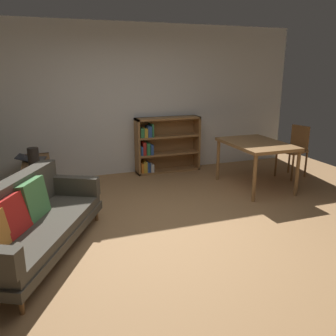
{
  "coord_description": "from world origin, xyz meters",
  "views": [
    {
      "loc": [
        -1.45,
        -3.67,
        1.93
      ],
      "look_at": [
        0.06,
        0.5,
        0.66
      ],
      "focal_mm": 37.57,
      "sensor_mm": 36.0,
      "label": 1
    }
  ],
  "objects_px": {
    "dining_chair_near": "(295,148)",
    "open_laptop": "(33,159)",
    "fabric_couch": "(27,221)",
    "bookshelf": "(163,145)",
    "dining_table": "(256,147)",
    "desk_speaker": "(33,157)",
    "media_console": "(38,180)"
  },
  "relations": [
    {
      "from": "media_console",
      "to": "bookshelf",
      "type": "distance_m",
      "value": 2.39
    },
    {
      "from": "media_console",
      "to": "dining_chair_near",
      "type": "relative_size",
      "value": 1.25
    },
    {
      "from": "media_console",
      "to": "desk_speaker",
      "type": "xyz_separation_m",
      "value": [
        -0.02,
        -0.24,
        0.42
      ]
    },
    {
      "from": "dining_chair_near",
      "to": "open_laptop",
      "type": "bearing_deg",
      "value": 172.63
    },
    {
      "from": "desk_speaker",
      "to": "dining_chair_near",
      "type": "relative_size",
      "value": 0.29
    },
    {
      "from": "fabric_couch",
      "to": "dining_table",
      "type": "bearing_deg",
      "value": 17.32
    },
    {
      "from": "desk_speaker",
      "to": "dining_chair_near",
      "type": "distance_m",
      "value": 4.44
    },
    {
      "from": "open_laptop",
      "to": "dining_table",
      "type": "bearing_deg",
      "value": -14.15
    },
    {
      "from": "desk_speaker",
      "to": "bookshelf",
      "type": "xyz_separation_m",
      "value": [
        2.3,
        0.92,
        -0.18
      ]
    },
    {
      "from": "fabric_couch",
      "to": "bookshelf",
      "type": "distance_m",
      "value": 3.46
    },
    {
      "from": "fabric_couch",
      "to": "bookshelf",
      "type": "bearing_deg",
      "value": 46.54
    },
    {
      "from": "open_laptop",
      "to": "dining_table",
      "type": "height_order",
      "value": "dining_table"
    },
    {
      "from": "fabric_couch",
      "to": "dining_table",
      "type": "distance_m",
      "value": 3.68
    },
    {
      "from": "fabric_couch",
      "to": "open_laptop",
      "type": "relative_size",
      "value": 4.6
    },
    {
      "from": "fabric_couch",
      "to": "dining_chair_near",
      "type": "distance_m",
      "value": 4.73
    },
    {
      "from": "desk_speaker",
      "to": "bookshelf",
      "type": "height_order",
      "value": "bookshelf"
    },
    {
      "from": "open_laptop",
      "to": "bookshelf",
      "type": "xyz_separation_m",
      "value": [
        2.32,
        0.55,
        -0.07
      ]
    },
    {
      "from": "open_laptop",
      "to": "media_console",
      "type": "bearing_deg",
      "value": -69.61
    },
    {
      "from": "desk_speaker",
      "to": "dining_chair_near",
      "type": "bearing_deg",
      "value": -2.7
    },
    {
      "from": "media_console",
      "to": "dining_table",
      "type": "xyz_separation_m",
      "value": [
        3.4,
        -0.74,
        0.41
      ]
    },
    {
      "from": "open_laptop",
      "to": "dining_table",
      "type": "relative_size",
      "value": 0.37
    },
    {
      "from": "fabric_couch",
      "to": "media_console",
      "type": "distance_m",
      "value": 1.83
    },
    {
      "from": "fabric_couch",
      "to": "desk_speaker",
      "type": "relative_size",
      "value": 7.93
    },
    {
      "from": "open_laptop",
      "to": "dining_chair_near",
      "type": "xyz_separation_m",
      "value": [
        4.46,
        -0.58,
        -0.05
      ]
    },
    {
      "from": "bookshelf",
      "to": "dining_table",
      "type": "bearing_deg",
      "value": -51.71
    },
    {
      "from": "fabric_couch",
      "to": "desk_speaker",
      "type": "xyz_separation_m",
      "value": [
        0.08,
        1.59,
        0.31
      ]
    },
    {
      "from": "fabric_couch",
      "to": "open_laptop",
      "type": "height_order",
      "value": "fabric_couch"
    },
    {
      "from": "dining_table",
      "to": "fabric_couch",
      "type": "bearing_deg",
      "value": -162.68
    },
    {
      "from": "media_console",
      "to": "fabric_couch",
      "type": "bearing_deg",
      "value": -93.31
    },
    {
      "from": "dining_table",
      "to": "bookshelf",
      "type": "distance_m",
      "value": 1.82
    },
    {
      "from": "media_console",
      "to": "open_laptop",
      "type": "relative_size",
      "value": 2.51
    },
    {
      "from": "fabric_couch",
      "to": "dining_chair_near",
      "type": "relative_size",
      "value": 2.29
    }
  ]
}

